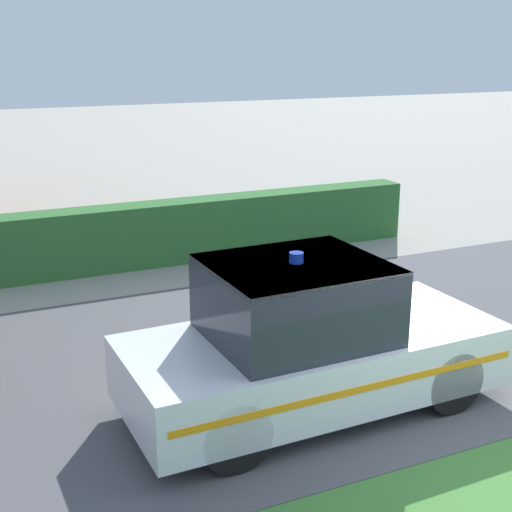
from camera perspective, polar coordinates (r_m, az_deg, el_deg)
name	(u,v)px	position (r m, az deg, el deg)	size (l,w,h in m)	color
road_strip	(328,341)	(9.21, 5.75, -6.82)	(28.00, 5.49, 0.01)	#4C4C51
garden_hedge	(155,234)	(12.33, -8.08, 1.78)	(9.69, 0.57, 1.06)	#2D662D
police_car	(308,343)	(7.33, 4.17, -6.94)	(3.95, 1.74, 1.70)	black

